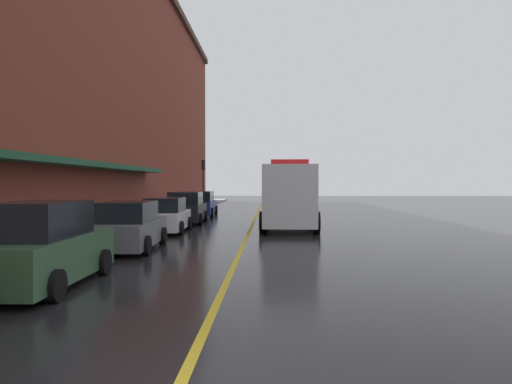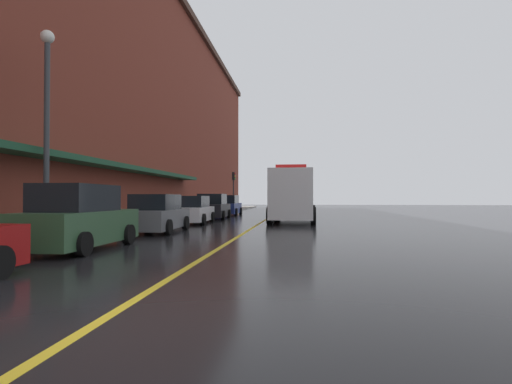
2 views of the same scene
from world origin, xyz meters
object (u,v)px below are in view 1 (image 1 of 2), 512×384
Objects in this scene: parking_meter_0 at (171,203)px; traffic_light_near at (203,174)px; parked_car_4 at (186,209)px; box_truck at (289,196)px; parking_meter_1 at (162,204)px; parked_car_3 at (166,216)px; parked_car_1 at (42,248)px; parked_car_2 at (129,227)px; parked_car_5 at (201,204)px.

traffic_light_near reaches higher than parking_meter_0.
box_truck reaches higher than parked_car_4.
parking_meter_1 is at bearing 75.43° from parked_car_4.
parking_meter_1 is (-1.50, 5.54, 0.30)m from parked_car_3.
traffic_light_near is at bearing 1.41° from parked_car_1.
parking_meter_0 is at bearing 3.17° from parked_car_1.
parked_car_2 is 1.05× the size of parked_car_4.
parked_car_1 is at bearing -86.03° from parking_meter_0.
parked_car_1 reaches higher than parking_meter_0.
parking_meter_0 is (-1.35, 19.47, 0.18)m from parked_car_1.
box_truck is (5.80, -2.37, 0.77)m from parked_car_4.
parked_car_4 is at bearing -2.24° from parked_car_2.
parked_car_1 is 1.04× the size of parked_car_4.
box_truck is at bearing -65.79° from parked_car_3.
parking_meter_1 is at bearing 13.30° from parked_car_3.
parked_car_3 is 0.48× the size of box_truck.
parked_car_4 is at bearing -61.69° from parking_meter_0.
parked_car_5 is (-0.05, 16.95, 0.03)m from parked_car_2.
parked_car_2 is at bearing -83.76° from parking_meter_0.
traffic_light_near is at bearing 6.20° from parked_car_5.
traffic_light_near is (-1.43, 16.74, 2.32)m from parked_car_4.
parked_car_5 is 3.61m from parking_meter_0.
traffic_light_near reaches higher than parked_car_1.
parking_meter_0 is 2.42m from parking_meter_1.
traffic_light_near reaches higher than parked_car_4.
parked_car_1 is at bearing 176.35° from parked_car_2.
parking_meter_0 is 0.31× the size of traffic_light_near.
parking_meter_1 is (-1.44, -5.72, 0.25)m from parked_car_5.
parking_meter_0 is (-7.29, 5.13, -0.54)m from box_truck.
box_truck is at bearing -113.87° from parked_car_4.
box_truck reaches higher than parking_meter_1.
parked_car_3 is at bearing 179.13° from parked_car_5.
parking_meter_1 is (0.00, -2.42, 0.00)m from parking_meter_0.
parked_car_2 is 1.07× the size of parked_car_3.
parking_meter_0 is 14.13m from traffic_light_near.
parking_meter_0 is at bearing 8.82° from parked_car_3.
parking_meter_0 is at bearing 90.00° from parking_meter_1.
parked_car_4 reaches higher than parking_meter_0.
parked_car_5 is 10.29m from box_truck.
parked_car_1 is 3.31× the size of parking_meter_1.
parked_car_2 reaches higher than parking_meter_1.
parked_car_3 is at bearing -86.25° from traffic_light_near.
parked_car_3 is at bearing -2.31° from parked_car_2.
parked_car_5 reaches higher than parking_meter_1.
box_truck is at bearing -20.40° from parking_meter_1.
parking_meter_1 is (-1.49, 0.34, 0.23)m from parked_car_4.
parked_car_5 is at bearing -1.19° from parked_car_4.
parking_meter_0 is (-1.50, 7.96, 0.30)m from parked_car_3.
box_truck reaches higher than parking_meter_0.
parked_car_4 is at bearing -12.92° from parking_meter_1.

